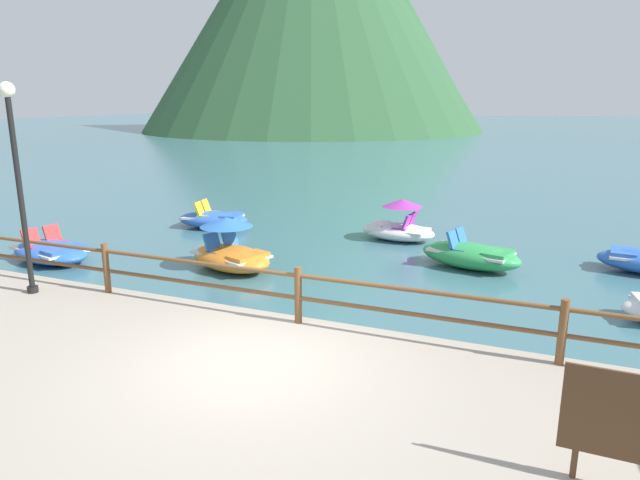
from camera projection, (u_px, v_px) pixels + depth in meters
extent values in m
plane|color=#3D6B75|center=(502.00, 151.00, 43.90)|extent=(200.00, 200.00, 0.00)
cube|color=#A39989|center=(152.00, 466.00, 5.96)|extent=(28.00, 8.00, 0.40)
cylinder|color=brown|center=(106.00, 268.00, 10.62)|extent=(0.12, 0.12, 0.95)
cylinder|color=brown|center=(298.00, 295.00, 9.17)|extent=(0.12, 0.12, 0.95)
cylinder|color=brown|center=(562.00, 332.00, 7.71)|extent=(0.12, 0.12, 0.95)
cylinder|color=brown|center=(298.00, 276.00, 9.09)|extent=(23.80, 0.07, 0.07)
cylinder|color=brown|center=(298.00, 298.00, 9.18)|extent=(23.80, 0.07, 0.07)
cylinder|color=black|center=(21.00, 199.00, 10.28)|extent=(0.10, 0.10, 3.61)
sphere|color=silver|center=(7.00, 90.00, 9.82)|extent=(0.28, 0.28, 0.28)
cylinder|color=black|center=(33.00, 289.00, 10.71)|extent=(0.20, 0.20, 0.12)
cube|color=beige|center=(630.00, 417.00, 5.15)|extent=(1.10, 0.07, 0.80)
cube|color=#4C331E|center=(631.00, 418.00, 5.13)|extent=(1.18, 0.07, 0.88)
cylinder|color=#4C331E|center=(574.00, 461.00, 5.45)|extent=(0.06, 0.06, 0.35)
cube|color=blue|center=(623.00, 252.00, 13.39)|extent=(0.62, 0.86, 0.12)
ellipsoid|color=blue|center=(51.00, 252.00, 14.17)|extent=(2.72, 1.94, 0.48)
cube|color=silver|center=(51.00, 248.00, 14.15)|extent=(2.13, 1.57, 0.06)
cube|color=red|center=(35.00, 247.00, 14.02)|extent=(0.48, 0.48, 0.08)
cube|color=red|center=(31.00, 237.00, 14.07)|extent=(0.30, 0.44, 0.43)
cube|color=red|center=(57.00, 242.00, 14.46)|extent=(0.48, 0.48, 0.08)
cube|color=red|center=(52.00, 233.00, 14.51)|extent=(0.30, 0.44, 0.43)
cube|color=blue|center=(65.00, 250.00, 13.75)|extent=(0.76, 1.07, 0.12)
ellipsoid|color=green|center=(470.00, 256.00, 13.59)|extent=(2.66, 1.74, 0.60)
cube|color=silver|center=(470.00, 252.00, 13.57)|extent=(2.08, 1.40, 0.06)
cube|color=blue|center=(459.00, 250.00, 13.48)|extent=(0.49, 0.49, 0.08)
cube|color=blue|center=(453.00, 240.00, 13.53)|extent=(0.30, 0.44, 0.43)
cube|color=blue|center=(467.00, 246.00, 13.84)|extent=(0.49, 0.49, 0.08)
cube|color=blue|center=(461.00, 236.00, 13.89)|extent=(0.30, 0.44, 0.43)
cube|color=green|center=(498.00, 254.00, 13.16)|extent=(0.72, 0.92, 0.12)
ellipsoid|color=orange|center=(231.00, 258.00, 13.49)|extent=(2.63, 2.03, 0.55)
cube|color=silver|center=(231.00, 254.00, 13.46)|extent=(2.07, 1.64, 0.06)
cube|color=blue|center=(217.00, 252.00, 13.37)|extent=(0.51, 0.51, 0.08)
cube|color=blue|center=(212.00, 242.00, 13.43)|extent=(0.33, 0.45, 0.43)
cube|color=blue|center=(235.00, 248.00, 13.75)|extent=(0.51, 0.51, 0.08)
cube|color=blue|center=(230.00, 238.00, 13.82)|extent=(0.33, 0.45, 0.43)
cube|color=orange|center=(248.00, 257.00, 13.04)|extent=(0.80, 1.05, 0.12)
cone|color=blue|center=(226.00, 222.00, 13.35)|extent=(1.61, 1.61, 0.22)
ellipsoid|color=blue|center=(213.00, 220.00, 17.84)|extent=(2.41, 1.58, 0.52)
cube|color=silver|center=(213.00, 217.00, 17.82)|extent=(1.89, 1.28, 0.06)
cube|color=yellow|center=(205.00, 216.00, 17.61)|extent=(0.46, 0.46, 0.08)
cube|color=yellow|center=(199.00, 209.00, 17.59)|extent=(0.27, 0.43, 0.43)
cube|color=yellow|center=(211.00, 213.00, 18.07)|extent=(0.46, 0.46, 0.08)
cube|color=yellow|center=(206.00, 206.00, 18.06)|extent=(0.27, 0.43, 0.43)
cube|color=blue|center=(231.00, 216.00, 17.67)|extent=(0.63, 0.93, 0.12)
ellipsoid|color=white|center=(398.00, 232.00, 16.30)|extent=(2.27, 1.42, 0.48)
cube|color=silver|center=(398.00, 229.00, 16.28)|extent=(1.78, 1.16, 0.06)
cube|color=purple|center=(406.00, 226.00, 16.40)|extent=(0.44, 0.44, 0.08)
cube|color=purple|center=(413.00, 219.00, 16.26)|extent=(0.25, 0.42, 0.43)
cube|color=purple|center=(401.00, 229.00, 15.99)|extent=(0.44, 0.44, 0.08)
cube|color=purple|center=(407.00, 222.00, 15.85)|extent=(0.25, 0.42, 0.43)
cube|color=white|center=(379.00, 225.00, 16.54)|extent=(0.56, 0.89, 0.12)
cone|color=purple|center=(403.00, 203.00, 16.05)|extent=(1.26, 1.26, 0.22)
cone|color=#2D5633|center=(391.00, 52.00, 73.77)|extent=(23.70, 23.70, 19.77)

